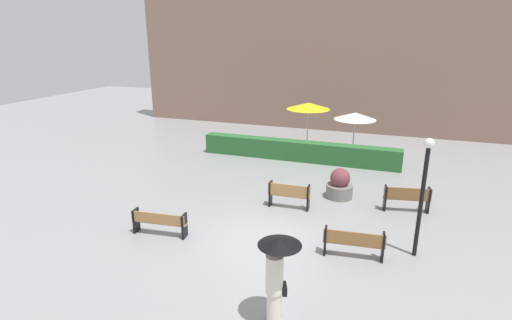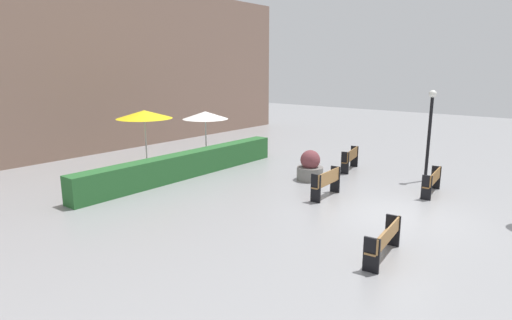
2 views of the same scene
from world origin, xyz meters
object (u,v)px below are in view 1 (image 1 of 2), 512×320
patio_umbrella_yellow (308,106)px  patio_umbrella_white (355,116)px  bench_mid_center (289,194)px  planter_pot (340,185)px  bench_far_right (407,197)px  pedestrian_with_umbrella (276,270)px  bench_near_left (159,221)px  bench_near_right (354,242)px  lamp_post (423,185)px

patio_umbrella_yellow → patio_umbrella_white: patio_umbrella_yellow is taller
bench_mid_center → patio_umbrella_white: bearing=78.6°
planter_pot → patio_umbrella_yellow: size_ratio=0.47×
bench_far_right → patio_umbrella_white: (-2.60, 6.12, 1.62)m
bench_mid_center → pedestrian_with_umbrella: size_ratio=0.73×
patio_umbrella_yellow → patio_umbrella_white: bearing=-21.2°
bench_mid_center → planter_pot: (1.60, 1.65, -0.05)m
bench_near_left → planter_pot: bearing=45.5°
pedestrian_with_umbrella → planter_pot: pedestrian_with_umbrella is taller
bench_near_right → pedestrian_with_umbrella: size_ratio=0.83×
bench_near_right → bench_mid_center: size_ratio=1.12×
patio_umbrella_yellow → lamp_post: bearing=-61.9°
bench_near_right → planter_pot: (-1.03, 4.35, 0.01)m
pedestrian_with_umbrella → planter_pot: (0.28, 7.69, -0.83)m
bench_near_right → bench_mid_center: bearing=134.2°
bench_far_right → patio_umbrella_yellow: (-5.23, 7.15, 1.81)m
bench_far_right → pedestrian_with_umbrella: 7.71m
bench_mid_center → lamp_post: bearing=-24.5°
bench_near_right → lamp_post: (1.67, 0.74, 1.68)m
bench_far_right → bench_near_left: bearing=-148.7°
lamp_post → bench_far_right: bearing=94.4°
bench_near_right → bench_near_left: bearing=-173.5°
bench_near_left → lamp_post: (7.64, 1.42, 1.71)m
bench_far_right → patio_umbrella_yellow: size_ratio=0.64×
lamp_post → bench_near_left: bearing=-169.5°
bench_mid_center → lamp_post: 5.00m
bench_mid_center → bench_near_right: bearing=-45.8°
bench_near_right → patio_umbrella_white: (-1.16, 9.95, 1.67)m
bench_near_right → lamp_post: 2.48m
bench_far_right → patio_umbrella_white: bearing=113.0°
bench_far_right → patio_umbrella_yellow: patio_umbrella_yellow is taller
pedestrian_with_umbrella → patio_umbrella_white: size_ratio=0.90×
bench_mid_center → pedestrian_with_umbrella: 6.24m
planter_pot → lamp_post: (2.70, -3.61, 1.67)m
bench_near_right → lamp_post: size_ratio=0.50×
planter_pot → bench_near_right: bearing=-76.7°
planter_pot → patio_umbrella_yellow: bearing=112.7°
bench_near_right → planter_pot: bearing=103.3°
bench_near_right → bench_far_right: 4.08m
bench_near_right → patio_umbrella_yellow: 11.76m
bench_mid_center → patio_umbrella_white: patio_umbrella_white is taller
bench_mid_center → bench_far_right: size_ratio=0.95×
bench_near_right → patio_umbrella_yellow: bearing=109.1°
bench_near_right → patio_umbrella_yellow: size_ratio=0.68×
planter_pot → patio_umbrella_yellow: 7.42m
bench_near_right → patio_umbrella_white: 10.15m
planter_pot → bench_mid_center: bearing=-134.3°
bench_near_left → lamp_post: lamp_post is taller
bench_near_right → patio_umbrella_white: patio_umbrella_white is taller
patio_umbrella_white → bench_far_right: bearing=-67.0°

